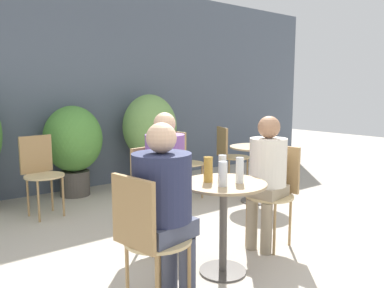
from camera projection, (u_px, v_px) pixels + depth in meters
name	position (u px, v px, depth m)	size (l,w,h in m)	color
ground_plane	(224.00, 280.00, 2.80)	(20.00, 20.00, 0.00)	#B2A899
storefront_wall	(65.00, 85.00, 5.23)	(10.00, 0.06, 3.00)	#4C5666
cafe_table_near	(223.00, 206.00, 2.86)	(0.65, 0.65, 0.72)	#514C47
cafe_table_far	(256.00, 160.00, 4.75)	(0.67, 0.67, 0.72)	#514C47
bistro_chair_0	(275.00, 185.00, 3.43)	(0.46, 0.44, 0.91)	tan
bistro_chair_1	(155.00, 186.00, 3.38)	(0.44, 0.46, 0.91)	tan
bistro_chair_2	(146.00, 231.00, 2.29)	(0.46, 0.44, 0.91)	tan
bistro_chair_3	(40.00, 167.00, 4.25)	(0.43, 0.45, 0.91)	tan
bistro_chair_5	(228.00, 152.00, 5.37)	(0.48, 0.46, 0.91)	tan
bistro_chair_6	(182.00, 158.00, 4.85)	(0.44, 0.43, 0.91)	tan
seated_person_0	(267.00, 170.00, 3.30)	(0.36, 0.33, 1.19)	gray
seated_person_1	(166.00, 169.00, 3.25)	(0.35, 0.38, 1.23)	#2D2D33
seated_person_2	(164.00, 200.00, 2.38)	(0.42, 0.38, 1.21)	#42475B
beer_glass_0	(208.00, 169.00, 2.84)	(0.07, 0.07, 0.19)	#B28433
beer_glass_1	(223.00, 174.00, 2.71)	(0.07, 0.07, 0.18)	silver
beer_glass_2	(240.00, 170.00, 2.81)	(0.06, 0.06, 0.20)	silver
beer_glass_3	(222.00, 167.00, 2.94)	(0.06, 0.06, 0.19)	silver
potted_plant_1	(73.00, 143.00, 5.03)	(0.77, 0.77, 1.22)	#47423D
potted_plant_2	(150.00, 132.00, 5.59)	(0.81, 0.81, 1.37)	#47423D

